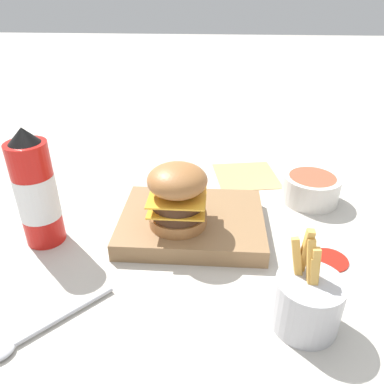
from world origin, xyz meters
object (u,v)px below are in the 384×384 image
(ketchup_bottle, at_px, (36,192))
(fries_basket, at_px, (307,301))
(serving_board, at_px, (192,222))
(spoon, at_px, (30,336))
(burger, at_px, (178,195))
(side_bowl, at_px, (311,188))

(ketchup_bottle, distance_m, fries_basket, 0.47)
(serving_board, distance_m, spoon, 0.33)
(burger, distance_m, side_bowl, 0.32)
(side_bowl, height_order, spoon, side_bowl)
(fries_basket, height_order, side_bowl, fries_basket)
(fries_basket, distance_m, spoon, 0.37)
(side_bowl, relative_size, spoon, 0.82)
(serving_board, height_order, fries_basket, fries_basket)
(burger, bearing_deg, spoon, 53.46)
(burger, xyz_separation_m, ketchup_bottle, (0.24, 0.02, 0.01))
(ketchup_bottle, xyz_separation_m, fries_basket, (-0.44, 0.17, -0.06))
(serving_board, xyz_separation_m, ketchup_bottle, (0.27, 0.05, 0.08))
(burger, xyz_separation_m, spoon, (0.18, 0.24, -0.09))
(spoon, bearing_deg, side_bowl, 174.44)
(burger, bearing_deg, ketchup_bottle, 4.56)
(side_bowl, bearing_deg, burger, 29.98)
(serving_board, bearing_deg, side_bowl, -152.84)
(burger, bearing_deg, side_bowl, -150.02)
(ketchup_bottle, xyz_separation_m, side_bowl, (-0.51, -0.18, -0.07))
(spoon, bearing_deg, burger, -173.49)
(burger, distance_m, ketchup_bottle, 0.24)
(serving_board, xyz_separation_m, burger, (0.02, 0.03, 0.08))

